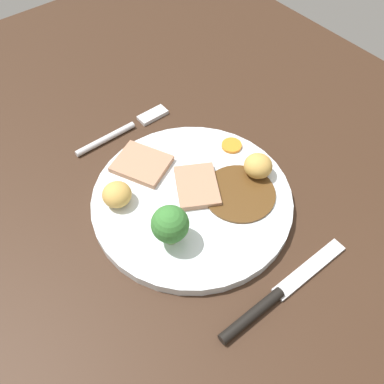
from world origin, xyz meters
TOP-DOWN VIEW (x-y plane):
  - dining_table at (0.00, 0.00)cm, footprint 120.00×84.00cm
  - dinner_plate at (-3.32, -2.67)cm, footprint 25.18×25.18cm
  - gravy_pool at (0.43, 2.27)cm, footprint 9.11×9.11cm
  - meat_slice_main at (-4.04, -1.29)cm, footprint 8.34×7.76cm
  - meat_slice_under at (-11.48, -4.65)cm, footprint 8.58×8.05cm
  - roast_potato_left at (-1.02, 6.29)cm, footprint 4.87×4.82cm
  - roast_potato_right at (-8.48, -10.23)cm, footprint 4.99×5.00cm
  - carrot_coin_front at (-6.71, 6.99)cm, footprint 2.76×2.76cm
  - broccoli_floret at (-0.13, -8.41)cm, footprint 4.30×4.30cm
  - fork at (-19.72, -1.99)cm, footprint 2.02×15.26cm
  - knife at (12.29, -3.75)cm, footprint 1.76×18.51cm

SIDE VIEW (x-z plane):
  - dining_table at x=0.00cm, z-range 0.00..3.60cm
  - fork at x=-19.72cm, z-range 3.54..4.44cm
  - knife at x=12.29cm, z-range 3.45..4.65cm
  - dinner_plate at x=-3.32cm, z-range 3.60..5.00cm
  - gravy_pool at x=0.43cm, z-range 5.00..5.30cm
  - carrot_coin_front at x=-6.71cm, z-range 5.00..5.43cm
  - meat_slice_main at x=-4.04cm, z-range 5.00..5.80cm
  - meat_slice_under at x=-11.48cm, z-range 5.00..5.80cm
  - roast_potato_right at x=-8.48cm, z-range 5.00..7.80cm
  - roast_potato_left at x=-1.02cm, z-range 5.00..8.08cm
  - broccoli_floret at x=-0.13cm, z-range 5.43..10.81cm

